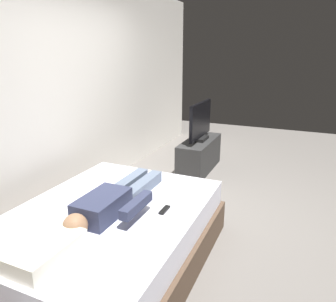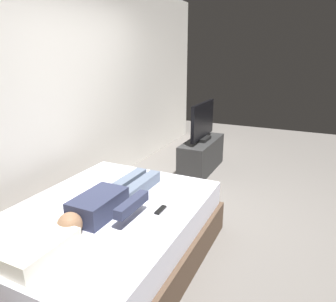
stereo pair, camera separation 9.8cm
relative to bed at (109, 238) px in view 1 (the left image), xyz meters
name	(u,v)px [view 1 (the left image)]	position (x,y,z in m)	size (l,w,h in m)	color
ground_plane	(201,221)	(1.05, -0.51, -0.26)	(10.00, 10.00, 0.00)	slate
back_wall	(91,85)	(1.45, 1.19, 1.14)	(6.40, 0.10, 2.80)	silver
bed	(109,238)	(0.00, 0.00, 0.00)	(2.05, 1.55, 0.54)	brown
pillow	(43,250)	(-0.71, 0.00, 0.34)	(0.48, 0.34, 0.12)	silver
person	(113,201)	(0.03, -0.05, 0.36)	(1.26, 0.46, 0.18)	#2D334C
remote	(165,210)	(0.18, -0.45, 0.29)	(0.15, 0.04, 0.02)	black
tv_stand	(199,155)	(2.57, 0.02, -0.01)	(1.10, 0.40, 0.50)	#2D2D2D
tv	(200,122)	(2.57, 0.02, 0.52)	(0.88, 0.20, 0.59)	black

